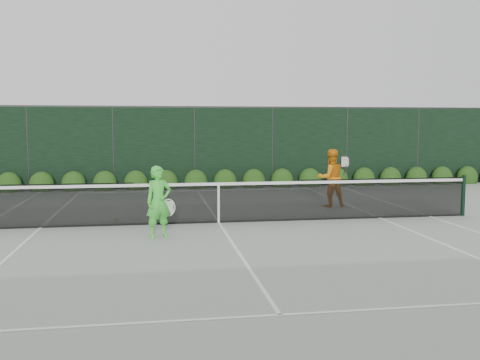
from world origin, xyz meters
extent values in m
plane|color=gray|center=(0.00, 0.00, 0.00)|extent=(80.00, 80.00, 0.00)
cylinder|color=black|center=(6.40, 0.00, 0.54)|extent=(0.10, 0.10, 1.07)
cube|color=black|center=(-4.20, 0.00, 0.51)|extent=(4.40, 0.01, 1.02)
cube|color=black|center=(0.00, 0.00, 0.48)|extent=(4.00, 0.01, 0.96)
cube|color=black|center=(4.20, 0.00, 0.51)|extent=(4.40, 0.01, 1.02)
cube|color=white|center=(0.00, 0.00, 0.94)|extent=(12.80, 0.03, 0.07)
cube|color=black|center=(0.00, 0.00, 0.02)|extent=(12.80, 0.02, 0.04)
cube|color=white|center=(0.00, 0.00, 0.46)|extent=(0.05, 0.03, 0.91)
imported|color=#47DA40|center=(-1.43, -1.44, 0.75)|extent=(0.64, 0.53, 1.51)
torus|color=silver|center=(-1.23, -1.34, 0.61)|extent=(0.30, 0.05, 0.30)
cylinder|color=black|center=(-1.23, -1.34, 0.37)|extent=(0.10, 0.03, 0.30)
imported|color=orange|center=(3.51, 2.06, 0.83)|extent=(0.85, 0.69, 1.66)
torus|color=black|center=(3.86, 1.86, 1.31)|extent=(0.30, 0.07, 0.30)
cylinder|color=black|center=(3.86, 1.86, 1.07)|extent=(0.10, 0.03, 0.30)
cube|color=white|center=(5.49, 0.00, 0.01)|extent=(0.06, 23.77, 0.01)
cube|color=white|center=(-4.12, 0.00, 0.01)|extent=(0.06, 23.77, 0.01)
cube|color=white|center=(4.12, 0.00, 0.01)|extent=(0.06, 23.77, 0.01)
cube|color=white|center=(0.00, 11.88, 0.01)|extent=(11.03, 0.06, 0.01)
cube|color=white|center=(0.00, 6.40, 0.01)|extent=(8.23, 0.06, 0.01)
cube|color=white|center=(0.00, -6.40, 0.01)|extent=(8.23, 0.06, 0.01)
cube|color=white|center=(0.00, 0.00, 0.01)|extent=(0.06, 12.80, 0.01)
cube|color=black|center=(0.00, 7.50, 1.50)|extent=(32.00, 0.06, 3.00)
cube|color=#262826|center=(0.00, 7.50, 3.03)|extent=(32.00, 0.06, 0.06)
cylinder|color=#262826|center=(-6.00, 7.50, 1.50)|extent=(0.08, 0.08, 3.00)
cylinder|color=#262826|center=(-3.00, 7.50, 1.50)|extent=(0.08, 0.08, 3.00)
cylinder|color=#262826|center=(0.00, 7.50, 1.50)|extent=(0.08, 0.08, 3.00)
cylinder|color=#262826|center=(3.00, 7.50, 1.50)|extent=(0.08, 0.08, 3.00)
cylinder|color=#262826|center=(6.00, 7.50, 1.50)|extent=(0.08, 0.08, 3.00)
cylinder|color=#262826|center=(9.00, 7.50, 1.50)|extent=(0.08, 0.08, 3.00)
ellipsoid|color=#18360E|center=(-6.60, 7.15, 0.23)|extent=(0.86, 0.65, 0.94)
ellipsoid|color=#18360E|center=(-5.50, 7.15, 0.23)|extent=(0.86, 0.65, 0.94)
ellipsoid|color=#18360E|center=(-4.40, 7.15, 0.23)|extent=(0.86, 0.65, 0.94)
ellipsoid|color=#18360E|center=(-3.30, 7.15, 0.23)|extent=(0.86, 0.65, 0.94)
ellipsoid|color=#18360E|center=(-2.20, 7.15, 0.23)|extent=(0.86, 0.65, 0.94)
ellipsoid|color=#18360E|center=(-1.10, 7.15, 0.23)|extent=(0.86, 0.65, 0.94)
ellipsoid|color=#18360E|center=(0.00, 7.15, 0.23)|extent=(0.86, 0.65, 0.94)
ellipsoid|color=#18360E|center=(1.10, 7.15, 0.23)|extent=(0.86, 0.65, 0.94)
ellipsoid|color=#18360E|center=(2.20, 7.15, 0.23)|extent=(0.86, 0.65, 0.94)
ellipsoid|color=#18360E|center=(3.30, 7.15, 0.23)|extent=(0.86, 0.65, 0.94)
ellipsoid|color=#18360E|center=(4.40, 7.15, 0.23)|extent=(0.86, 0.65, 0.94)
ellipsoid|color=#18360E|center=(5.50, 7.15, 0.23)|extent=(0.86, 0.65, 0.94)
ellipsoid|color=#18360E|center=(6.60, 7.15, 0.23)|extent=(0.86, 0.65, 0.94)
ellipsoid|color=#18360E|center=(7.70, 7.15, 0.23)|extent=(0.86, 0.65, 0.94)
ellipsoid|color=#18360E|center=(8.80, 7.15, 0.23)|extent=(0.86, 0.65, 0.94)
ellipsoid|color=#18360E|center=(9.90, 7.15, 0.23)|extent=(0.86, 0.65, 0.94)
ellipsoid|color=#18360E|center=(11.00, 7.15, 0.23)|extent=(0.86, 0.65, 0.94)
sphere|color=#DAF235|center=(-2.47, 0.73, 0.03)|extent=(0.07, 0.07, 0.07)
sphere|color=#DAF235|center=(0.06, 0.85, 0.03)|extent=(0.07, 0.07, 0.07)
sphere|color=#DAF235|center=(-1.23, 0.92, 0.03)|extent=(0.07, 0.07, 0.07)
camera|label=1|loc=(-1.50, -12.65, 2.35)|focal=40.00mm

